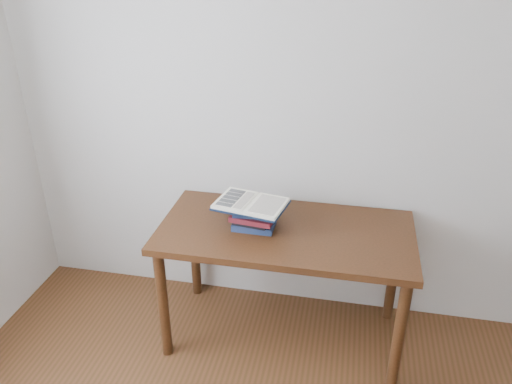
# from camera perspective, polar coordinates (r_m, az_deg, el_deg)

# --- Properties ---
(room_shell) EXTENTS (3.54, 3.54, 2.62)m
(room_shell) POSITION_cam_1_polar(r_m,az_deg,el_deg) (1.12, -7.86, -0.60)
(room_shell) COLOR beige
(room_shell) RESTS_ON ground
(desk) EXTENTS (1.38, 0.69, 0.74)m
(desk) POSITION_cam_1_polar(r_m,az_deg,el_deg) (2.77, 3.36, -5.99)
(desk) COLOR #482412
(desk) RESTS_ON ground
(book_stack) EXTENTS (0.25, 0.21, 0.12)m
(book_stack) POSITION_cam_1_polar(r_m,az_deg,el_deg) (2.69, -0.25, -2.94)
(book_stack) COLOR #161E44
(book_stack) RESTS_ON desk
(open_book) EXTENTS (0.41, 0.32, 0.03)m
(open_book) POSITION_cam_1_polar(r_m,az_deg,el_deg) (2.67, -0.58, -1.36)
(open_book) COLOR black
(open_book) RESTS_ON book_stack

